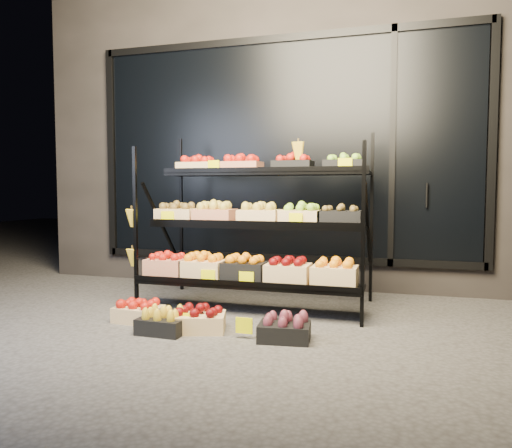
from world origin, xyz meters
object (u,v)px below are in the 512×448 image
(display_rack, at_px, (254,224))
(floor_crate_left, at_px, (139,311))
(floor_crate_midleft, at_px, (163,322))
(floor_crate_midright, at_px, (199,319))

(display_rack, xyz_separation_m, floor_crate_left, (-0.77, -0.79, -0.70))
(display_rack, bearing_deg, floor_crate_left, -134.18)
(floor_crate_left, bearing_deg, floor_crate_midleft, -30.96)
(floor_crate_left, distance_m, floor_crate_midleft, 0.43)
(floor_crate_left, relative_size, floor_crate_midleft, 1.06)
(floor_crate_midright, bearing_deg, floor_crate_midleft, -166.47)
(display_rack, relative_size, floor_crate_midright, 4.68)
(floor_crate_midleft, height_order, floor_crate_midright, floor_crate_midright)
(floor_crate_left, xyz_separation_m, floor_crate_midleft, (0.35, -0.25, -0.00))
(floor_crate_midleft, distance_m, floor_crate_midright, 0.28)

